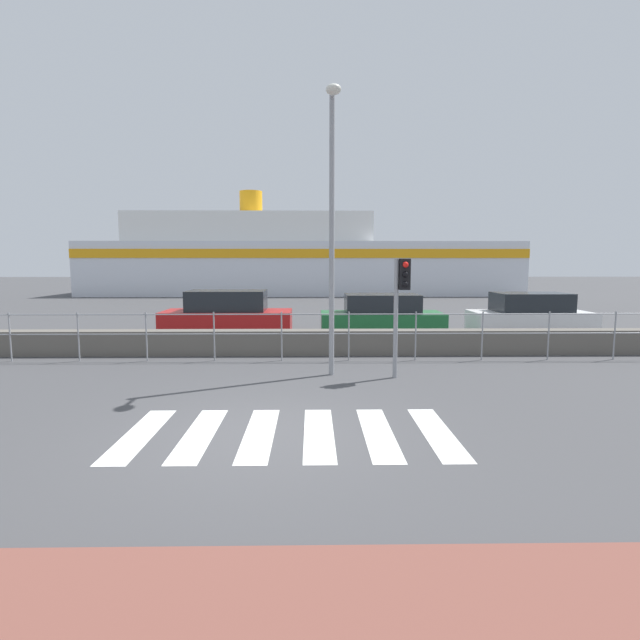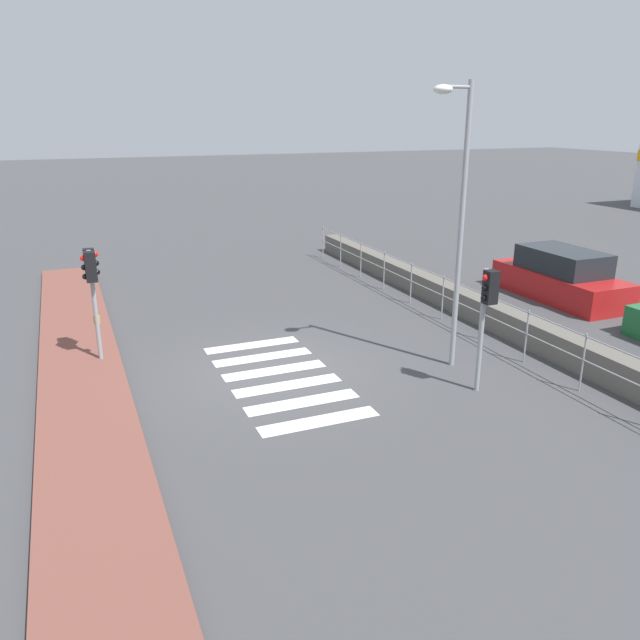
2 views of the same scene
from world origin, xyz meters
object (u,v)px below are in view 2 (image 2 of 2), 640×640
object	(u,v)px
traffic_light_near	(92,276)
streetlamp	(457,200)
parked_car_red	(561,278)
traffic_light_far	(487,304)

from	to	relation	value
traffic_light_near	streetlamp	world-z (taller)	streetlamp
streetlamp	parked_car_red	world-z (taller)	streetlamp
traffic_light_near	parked_car_red	xyz separation A→B (m)	(-0.20, 13.95, -1.44)
streetlamp	parked_car_red	bearing A→B (deg)	117.91
streetlamp	traffic_light_far	bearing A→B (deg)	-6.67
traffic_light_far	parked_car_red	bearing A→B (deg)	126.61
traffic_light_far	parked_car_red	world-z (taller)	traffic_light_far
traffic_light_near	traffic_light_far	size ratio (longest dim) A/B	1.02
traffic_light_near	streetlamp	distance (m)	8.30
traffic_light_far	streetlamp	bearing A→B (deg)	173.33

